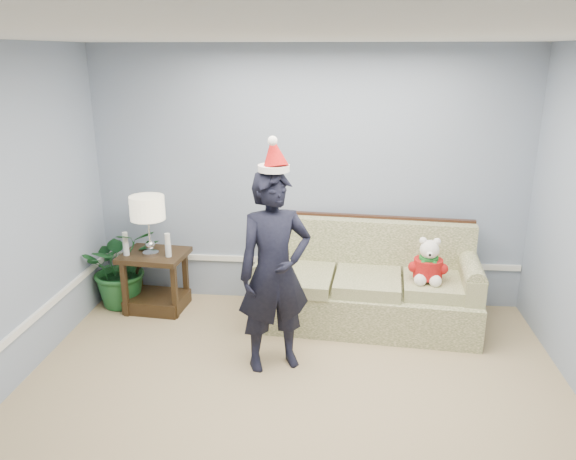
# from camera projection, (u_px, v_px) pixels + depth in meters

# --- Properties ---
(room_shell) EXTENTS (4.54, 5.04, 2.74)m
(room_shell) POSITION_uv_depth(u_px,v_px,m) (284.00, 267.00, 3.44)
(room_shell) COLOR tan
(room_shell) RESTS_ON ground
(wainscot_trim) EXTENTS (4.49, 4.99, 0.06)m
(wainscot_trim) POSITION_uv_depth(u_px,v_px,m) (165.00, 309.00, 4.93)
(wainscot_trim) COLOR white
(wainscot_trim) RESTS_ON room_shell
(sofa) EXTENTS (2.22, 1.09, 1.00)m
(sofa) POSITION_uv_depth(u_px,v_px,m) (367.00, 287.00, 5.63)
(sofa) COLOR #485629
(sofa) RESTS_ON room_shell
(side_table) EXTENTS (0.69, 0.60, 0.62)m
(side_table) POSITION_uv_depth(u_px,v_px,m) (156.00, 287.00, 5.92)
(side_table) COLOR #392715
(side_table) RESTS_ON room_shell
(table_lamp) EXTENTS (0.35, 0.35, 0.62)m
(table_lamp) POSITION_uv_depth(u_px,v_px,m) (147.00, 210.00, 5.60)
(table_lamp) COLOR silver
(table_lamp) RESTS_ON side_table
(candle_pair) EXTENTS (0.50, 0.06, 0.24)m
(candle_pair) POSITION_uv_depth(u_px,v_px,m) (147.00, 245.00, 5.69)
(candle_pair) COLOR silver
(candle_pair) RESTS_ON side_table
(houseplant) EXTENTS (1.02, 0.98, 0.88)m
(houseplant) POSITION_uv_depth(u_px,v_px,m) (122.00, 266.00, 5.96)
(houseplant) COLOR #1C5626
(houseplant) RESTS_ON room_shell
(man) EXTENTS (0.74, 0.63, 1.72)m
(man) POSITION_uv_depth(u_px,v_px,m) (275.00, 272.00, 4.66)
(man) COLOR black
(man) RESTS_ON room_shell
(santa_hat) EXTENTS (0.34, 0.36, 0.30)m
(santa_hat) POSITION_uv_depth(u_px,v_px,m) (274.00, 155.00, 4.37)
(santa_hat) COLOR white
(santa_hat) RESTS_ON man
(teddy_bear) EXTENTS (0.30, 0.32, 0.44)m
(teddy_bear) POSITION_uv_depth(u_px,v_px,m) (428.00, 266.00, 5.29)
(teddy_bear) COLOR white
(teddy_bear) RESTS_ON sofa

